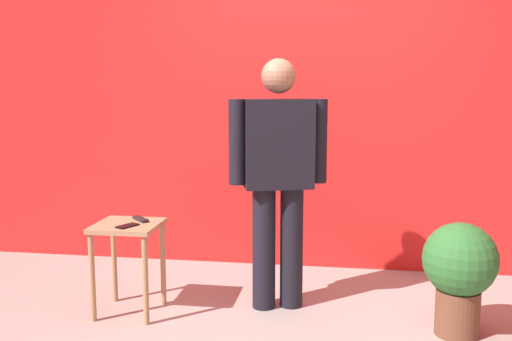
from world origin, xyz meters
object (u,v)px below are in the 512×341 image
(side_table, at_px, (128,242))
(potted_plant, at_px, (460,269))
(standing_person, at_px, (278,171))
(cell_phone, at_px, (128,226))
(tv_remote, at_px, (141,219))

(side_table, xyz_separation_m, potted_plant, (2.07, -0.03, -0.07))
(potted_plant, bearing_deg, side_table, 179.13)
(standing_person, relative_size, cell_phone, 11.53)
(standing_person, distance_m, potted_plant, 1.27)
(cell_phone, relative_size, potted_plant, 0.21)
(tv_remote, bearing_deg, cell_phone, -141.32)
(cell_phone, distance_m, tv_remote, 0.17)
(cell_phone, height_order, tv_remote, tv_remote)
(standing_person, height_order, cell_phone, standing_person)
(standing_person, xyz_separation_m, side_table, (-0.95, -0.25, -0.45))
(cell_phone, bearing_deg, standing_person, 46.28)
(standing_person, bearing_deg, tv_remote, -169.64)
(tv_remote, height_order, potted_plant, potted_plant)
(cell_phone, bearing_deg, tv_remote, 108.34)
(cell_phone, bearing_deg, side_table, 137.96)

